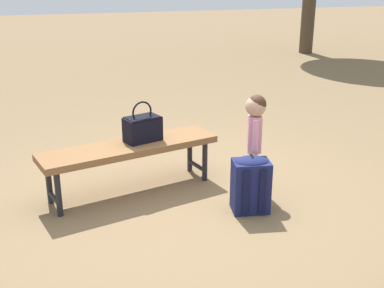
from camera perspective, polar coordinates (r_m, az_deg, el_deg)
ground_plane at (r=4.43m, az=-1.48°, el=-5.75°), size 40.00×40.00×0.00m
park_bench at (r=4.35m, az=-7.27°, el=-0.76°), size 1.65×0.74×0.45m
handbag at (r=4.37m, az=-5.80°, el=1.93°), size 0.36×0.27×0.37m
child_standing at (r=4.31m, az=7.37°, el=1.86°), size 0.18×0.23×0.89m
backpack_large at (r=4.05m, az=6.88°, el=-4.49°), size 0.34×0.30×0.51m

